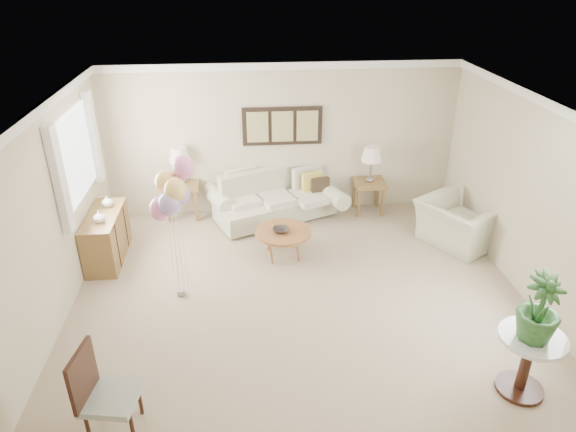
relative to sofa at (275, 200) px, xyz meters
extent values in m
plane|color=tan|center=(0.15, -2.67, -0.33)|extent=(6.00, 6.00, 0.00)
cube|color=beige|center=(0.15, 0.33, 0.97)|extent=(6.00, 0.04, 2.60)
cube|color=beige|center=(0.15, -5.67, 0.97)|extent=(6.00, 0.04, 2.60)
cube|color=beige|center=(-2.85, -2.67, 0.97)|extent=(0.04, 6.00, 2.60)
cube|color=beige|center=(3.15, -2.67, 0.97)|extent=(0.04, 6.00, 2.60)
cube|color=white|center=(0.15, -2.67, 2.26)|extent=(6.00, 6.00, 0.02)
cube|color=white|center=(0.15, 0.30, 2.21)|extent=(6.00, 0.06, 0.12)
cube|color=white|center=(-2.82, -2.67, 2.21)|extent=(0.06, 6.00, 0.12)
cube|color=white|center=(3.12, -2.67, 2.21)|extent=(0.06, 6.00, 0.12)
cube|color=white|center=(-2.83, -1.17, 1.32)|extent=(0.04, 1.40, 1.20)
cube|color=white|center=(-2.79, -2.02, 1.32)|extent=(0.10, 0.22, 1.40)
cube|color=white|center=(-2.79, -0.32, 1.32)|extent=(0.10, 0.22, 1.40)
cube|color=black|center=(0.15, 0.30, 1.22)|extent=(1.35, 0.04, 0.65)
cube|color=#8C8C59|center=(-0.27, 0.28, 1.22)|extent=(0.36, 0.02, 0.52)
cube|color=#8C8C59|center=(0.15, 0.28, 1.22)|extent=(0.36, 0.02, 0.52)
cube|color=#8C8C59|center=(0.57, 0.28, 1.22)|extent=(0.36, 0.02, 0.52)
cube|color=beige|center=(-0.01, -0.05, -0.12)|extent=(2.19, 1.55, 0.33)
cube|color=beige|center=(-0.01, 0.25, 0.25)|extent=(1.95, 0.98, 0.51)
cylinder|color=beige|center=(-0.97, -0.05, 0.09)|extent=(0.59, 0.88, 0.30)
cylinder|color=beige|center=(0.96, -0.05, 0.09)|extent=(0.59, 0.88, 0.30)
cube|color=silver|center=(-0.59, -0.10, 0.08)|extent=(0.77, 0.83, 0.11)
cube|color=silver|center=(-0.01, -0.10, 0.08)|extent=(0.77, 0.83, 0.11)
cube|color=silver|center=(0.58, -0.10, 0.08)|extent=(0.77, 0.83, 0.11)
cube|color=#82A2C7|center=(-0.73, 0.06, 0.28)|extent=(0.35, 0.11, 0.35)
cube|color=gold|center=(0.64, 0.06, 0.28)|extent=(0.35, 0.11, 0.35)
cube|color=#33271B|center=(0.78, -0.01, 0.23)|extent=(0.31, 0.09, 0.31)
cube|color=beige|center=(-0.01, -0.05, -0.31)|extent=(1.85, 0.74, 0.04)
cube|color=olive|center=(-1.59, 0.18, 0.27)|extent=(0.58, 0.53, 0.08)
cube|color=olive|center=(-1.83, -0.03, -0.05)|extent=(0.05, 0.05, 0.55)
cube|color=olive|center=(-1.36, -0.03, -0.05)|extent=(0.05, 0.05, 0.55)
cube|color=olive|center=(-1.83, 0.40, -0.05)|extent=(0.05, 0.05, 0.55)
cube|color=olive|center=(-1.36, 0.40, -0.05)|extent=(0.05, 0.05, 0.55)
cube|color=olive|center=(1.66, 0.06, 0.22)|extent=(0.54, 0.49, 0.08)
cube|color=olive|center=(1.45, -0.13, -0.07)|extent=(0.05, 0.05, 0.51)
cube|color=olive|center=(1.88, -0.13, -0.07)|extent=(0.05, 0.05, 0.51)
cube|color=olive|center=(1.45, 0.26, -0.07)|extent=(0.05, 0.05, 0.51)
cube|color=olive|center=(1.88, 0.26, -0.07)|extent=(0.05, 0.05, 0.51)
cylinder|color=gray|center=(-1.59, 0.18, 0.34)|extent=(0.15, 0.15, 0.06)
cylinder|color=gray|center=(-1.59, 0.18, 0.53)|extent=(0.04, 0.04, 0.32)
cone|color=silver|center=(-1.59, 0.18, 0.82)|extent=(0.36, 0.36, 0.25)
cylinder|color=gray|center=(1.66, 0.06, 0.29)|extent=(0.15, 0.15, 0.06)
cylinder|color=gray|center=(1.66, 0.06, 0.48)|extent=(0.04, 0.04, 0.31)
cone|color=silver|center=(1.66, 0.06, 0.76)|extent=(0.36, 0.36, 0.25)
cylinder|color=#9A6232|center=(0.02, -1.33, 0.08)|extent=(0.85, 0.85, 0.05)
cylinder|color=#9A6232|center=(0.23, -1.13, -0.13)|extent=(0.03, 0.03, 0.38)
cylinder|color=#9A6232|center=(-0.18, -1.13, -0.13)|extent=(0.03, 0.03, 0.38)
cylinder|color=#9A6232|center=(-0.18, -1.53, -0.13)|extent=(0.03, 0.03, 0.38)
cylinder|color=#9A6232|center=(0.23, -1.53, -0.13)|extent=(0.03, 0.03, 0.38)
imported|color=#2A2320|center=(-0.01, -1.36, 0.14)|extent=(0.27, 0.27, 0.06)
imported|color=beige|center=(2.78, -1.21, 0.03)|extent=(1.40, 1.45, 0.72)
cylinder|color=silver|center=(2.28, -4.29, 0.37)|extent=(0.67, 0.67, 0.04)
cylinder|color=#311C13|center=(2.28, -4.29, 0.02)|extent=(0.11, 0.11, 0.67)
cylinder|color=#311C13|center=(2.28, -4.29, -0.32)|extent=(0.49, 0.49, 0.01)
imported|color=#1C4A1B|center=(2.25, -4.32, 0.76)|extent=(0.51, 0.51, 0.73)
cube|color=#939A8E|center=(-1.84, -4.44, 0.11)|extent=(0.56, 0.56, 0.07)
cylinder|color=#311C13|center=(-1.64, -4.63, -0.12)|extent=(0.04, 0.04, 0.40)
cylinder|color=#311C13|center=(-2.03, -4.24, -0.12)|extent=(0.04, 0.04, 0.40)
cylinder|color=#311C13|center=(-1.64, -4.24, -0.12)|extent=(0.04, 0.04, 0.40)
cube|color=#311C13|center=(-2.05, -4.44, 0.40)|extent=(0.12, 0.47, 0.53)
cube|color=olive|center=(-2.61, -1.17, 0.04)|extent=(0.45, 1.20, 0.74)
cube|color=#311C13|center=(-2.60, -1.47, 0.04)|extent=(0.46, 0.02, 0.70)
cube|color=#311C13|center=(-2.60, -0.87, 0.04)|extent=(0.46, 0.02, 0.70)
imported|color=silver|center=(-2.59, -1.40, 0.50)|extent=(0.21, 0.21, 0.18)
imported|color=silver|center=(-2.59, -0.89, 0.50)|extent=(0.20, 0.20, 0.17)
cube|color=gray|center=(-1.44, -2.23, -0.29)|extent=(0.10, 0.10, 0.08)
ellipsoid|color=pink|center=(-1.56, -2.28, 1.01)|extent=(0.27, 0.27, 0.31)
cylinder|color=silver|center=(-1.50, -2.26, 0.30)|extent=(0.01, 0.01, 1.10)
ellipsoid|color=#A186C0|center=(-1.33, -2.23, 1.17)|extent=(0.27, 0.27, 0.31)
cylinder|color=silver|center=(-1.39, -2.23, 0.38)|extent=(0.01, 0.01, 1.26)
ellipsoid|color=#FBCD6E|center=(-1.48, -2.14, 1.30)|extent=(0.27, 0.27, 0.31)
cylinder|color=silver|center=(-1.46, -2.18, 0.45)|extent=(0.01, 0.01, 1.40)
ellipsoid|color=pink|center=(-1.26, -2.13, 1.48)|extent=(0.27, 0.27, 0.31)
cylinder|color=silver|center=(-1.35, -2.18, 0.54)|extent=(0.01, 0.01, 1.57)
ellipsoid|color=#A186C0|center=(-1.44, -2.36, 1.11)|extent=(0.27, 0.27, 0.31)
cylinder|color=silver|center=(-1.44, -2.29, 0.35)|extent=(0.01, 0.01, 1.20)
ellipsoid|color=#FBCD6E|center=(-1.36, -2.32, 1.27)|extent=(0.27, 0.27, 0.31)
cylinder|color=silver|center=(-1.40, -2.27, 0.43)|extent=(0.01, 0.01, 1.36)
camera|label=1|loc=(-0.52, -8.06, 3.77)|focal=32.00mm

